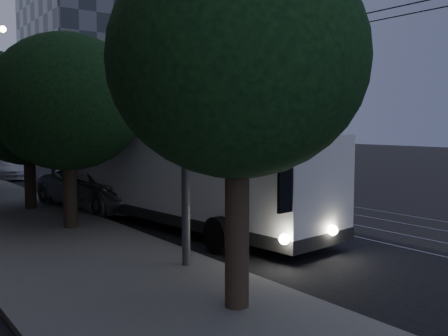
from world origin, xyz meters
name	(u,v)px	position (x,y,z in m)	size (l,w,h in m)	color
ground	(314,230)	(0.00, 0.00, 0.00)	(120.00, 120.00, 0.00)	black
tram_rails	(123,175)	(2.50, 20.00, 0.01)	(4.52, 90.00, 0.02)	#9C9DA5
overhead_wires	(4,124)	(-4.97, 20.00, 3.47)	(2.23, 90.00, 6.00)	black
building_distant_right	(116,64)	(18.00, 55.00, 12.00)	(22.00, 18.00, 24.00)	#363D45
trolleybus	(179,176)	(-3.05, 3.42, 1.70)	(3.81, 12.42, 5.63)	silver
pickup_silver	(103,187)	(-3.91, 8.00, 0.91)	(3.01, 6.53, 1.81)	#9C9EA4
car_white_a	(67,179)	(-3.38, 14.00, 0.68)	(1.61, 3.99, 1.36)	silver
car_white_b	(10,168)	(-4.10, 22.55, 0.69)	(1.92, 4.73, 1.37)	silver
car_white_c	(9,167)	(-3.70, 24.50, 0.61)	(1.28, 3.68, 1.21)	silver
tree_0	(237,62)	(-6.50, -4.26, 4.55)	(4.59, 4.59, 6.63)	#2D2219
tree_1	(68,102)	(-6.50, 4.50, 4.15)	(4.83, 4.83, 6.34)	#2D2219
tree_2	(28,111)	(-6.50, 9.06, 3.99)	(4.75, 4.75, 6.14)	#2D2219
streetlamp_near	(200,23)	(-5.39, -1.40, 5.81)	(2.34, 0.44, 9.61)	#525254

